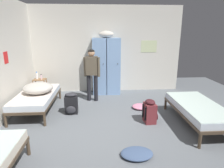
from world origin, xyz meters
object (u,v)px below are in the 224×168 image
(bed_right, at_px, (198,109))
(water_bottle, at_px, (37,76))
(shelf_unit, at_px, (40,86))
(backpack_black, at_px, (71,104))
(bedding_heap, at_px, (38,88))
(backpack_maroon, at_px, (150,112))
(bed_left_rear, at_px, (37,97))
(clothes_pile_pink, at_px, (141,107))
(lotion_bottle, at_px, (41,77))
(clothes_pile_denim, at_px, (137,153))
(person_traveler, at_px, (92,70))
(locker_bank, at_px, (106,65))

(bed_right, distance_m, water_bottle, 4.80)
(shelf_unit, distance_m, backpack_black, 1.88)
(bedding_heap, bearing_deg, backpack_maroon, -17.63)
(shelf_unit, relative_size, bed_left_rear, 0.30)
(backpack_maroon, height_order, clothes_pile_pink, backpack_maroon)
(clothes_pile_pink, bearing_deg, lotion_bottle, 157.33)
(bed_left_rear, height_order, clothes_pile_pink, bed_left_rear)
(bed_left_rear, bearing_deg, backpack_maroon, -17.54)
(shelf_unit, distance_m, clothes_pile_denim, 4.21)
(water_bottle, height_order, lotion_bottle, water_bottle)
(bed_right, xyz_separation_m, bedding_heap, (-3.80, 1.06, 0.25))
(clothes_pile_pink, bearing_deg, bedding_heap, 179.05)
(person_traveler, relative_size, clothes_pile_denim, 2.80)
(bed_right, xyz_separation_m, person_traveler, (-2.42, 1.76, 0.56))
(water_bottle, relative_size, clothes_pile_denim, 0.44)
(shelf_unit, xyz_separation_m, bed_left_rear, (0.25, -1.22, 0.04))
(bed_left_rear, xyz_separation_m, backpack_black, (0.93, -0.25, -0.12))
(lotion_bottle, distance_m, backpack_maroon, 3.66)
(bedding_heap, distance_m, clothes_pile_denim, 3.12)
(locker_bank, relative_size, bed_right, 1.09)
(water_bottle, distance_m, clothes_pile_pink, 3.43)
(bed_left_rear, relative_size, water_bottle, 7.88)
(lotion_bottle, bearing_deg, locker_bank, 6.07)
(lotion_bottle, bearing_deg, backpack_maroon, -34.58)
(bed_left_rear, bearing_deg, bedding_heap, -13.61)
(backpack_black, bearing_deg, backpack_maroon, -18.73)
(locker_bank, bearing_deg, backpack_black, -120.71)
(bed_left_rear, xyz_separation_m, backpack_maroon, (2.82, -0.89, -0.12))
(bed_right, distance_m, backpack_maroon, 1.07)
(person_traveler, bearing_deg, bed_right, -36.01)
(backpack_maroon, height_order, backpack_black, same)
(person_traveler, xyz_separation_m, lotion_bottle, (-1.63, 0.50, -0.29))
(bed_left_rear, xyz_separation_m, clothes_pile_denim, (2.27, -2.15, -0.33))
(bed_right, height_order, backpack_maroon, backpack_maroon)
(lotion_bottle, bearing_deg, clothes_pile_pink, -22.67)
(locker_bank, xyz_separation_m, shelf_unit, (-2.16, -0.18, -0.62))
(backpack_black, xyz_separation_m, clothes_pile_pink, (1.85, 0.19, -0.21))
(water_bottle, xyz_separation_m, clothes_pile_denim, (2.60, -3.38, -0.63))
(backpack_maroon, bearing_deg, clothes_pile_denim, -113.68)
(bed_right, bearing_deg, bedding_heap, 164.35)
(person_traveler, height_order, water_bottle, person_traveler)
(bed_right, xyz_separation_m, clothes_pile_pink, (-1.08, 1.02, -0.33))
(backpack_maroon, bearing_deg, lotion_bottle, 145.42)
(locker_bank, xyz_separation_m, bed_left_rear, (-1.91, -1.40, -0.59))
(bed_left_rear, bearing_deg, lotion_bottle, 98.70)
(bed_left_rear, xyz_separation_m, bedding_heap, (0.06, -0.02, 0.25))
(bed_left_rear, distance_m, water_bottle, 1.31)
(bed_left_rear, relative_size, clothes_pile_denim, 3.43)
(locker_bank, bearing_deg, lotion_bottle, -173.93)
(person_traveler, distance_m, backpack_maroon, 2.19)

